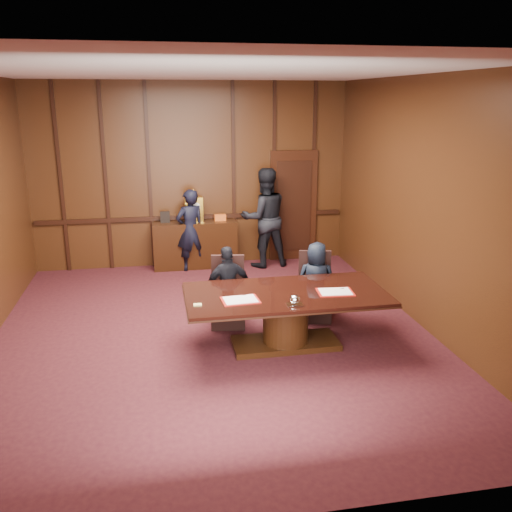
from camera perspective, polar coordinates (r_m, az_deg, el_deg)
The scene contains 13 objects.
room at distance 7.24m, azimuth -4.33°, elevation 4.64°, with size 7.00×7.04×3.50m.
sideboard at distance 10.55m, azimuth -6.43°, elevation 1.40°, with size 1.60×0.45×1.54m.
conference_table at distance 7.13m, azimuth 3.15°, elevation -5.73°, with size 2.62×1.32×0.76m.
folder_left at distance 6.75m, azimuth -1.66°, elevation -4.65°, with size 0.48×0.36×0.02m.
folder_right at distance 7.10m, azimuth 8.34°, elevation -3.77°, with size 0.49×0.37×0.02m.
inkstand at distance 6.62m, azimuth 4.11°, elevation -4.72°, with size 0.20×0.14×0.12m.
notepad at distance 6.64m, azimuth -6.16°, elevation -5.11°, with size 0.10×0.07×0.01m, color #E2CB6E.
chair_left at distance 7.90m, azimuth -2.95°, elevation -5.16°, with size 0.54×0.54×0.99m.
chair_right at distance 8.16m, azimuth 6.17°, elevation -4.53°, with size 0.58×0.58×0.99m.
signatory_left at distance 7.73m, azimuth -2.94°, elevation -3.28°, with size 0.70×0.29×1.19m, color black.
signatory_right at distance 7.99m, azimuth 6.35°, elevation -2.71°, with size 0.58×0.38×1.19m, color black.
witness_left at distance 10.32m, azimuth -6.92°, elevation 2.72°, with size 0.57×0.37×1.56m, color black.
witness_right at distance 10.46m, azimuth 0.89°, elevation 4.04°, with size 0.93×0.73×1.92m, color black.
Camera 1 is at (-0.69, -6.92, 3.19)m, focal length 38.00 mm.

